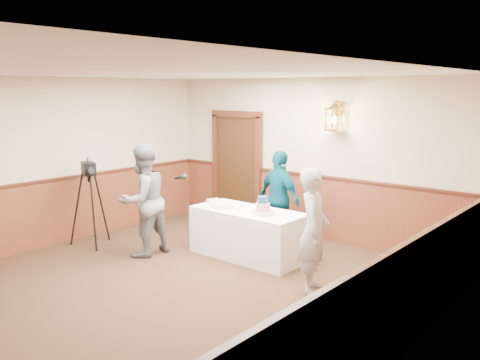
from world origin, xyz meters
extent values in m
plane|color=#322013|center=(0.00, 0.00, 0.00)|extent=(7.00, 7.00, 0.00)
cube|color=beige|center=(0.00, 3.50, 1.40)|extent=(6.00, 0.02, 2.80)
cube|color=beige|center=(-3.00, 0.00, 1.40)|extent=(0.02, 7.00, 2.80)
cube|color=beige|center=(3.00, 0.00, 1.40)|extent=(0.02, 7.00, 2.80)
cube|color=white|center=(0.00, 0.00, 2.80)|extent=(6.00, 7.00, 0.02)
cube|color=maroon|center=(0.00, 3.48, 0.55)|extent=(5.98, 0.04, 1.10)
cube|color=maroon|center=(-2.98, 0.00, 0.55)|extent=(0.04, 6.98, 1.10)
cube|color=maroon|center=(2.98, 0.00, 0.55)|extent=(0.04, 6.98, 1.10)
cube|color=#421D11|center=(0.00, 3.46, 1.12)|extent=(5.98, 0.07, 0.04)
cube|color=black|center=(-1.60, 3.45, 1.05)|extent=(1.00, 0.06, 2.10)
cube|color=white|center=(-0.06, 1.90, 0.38)|extent=(1.80, 0.80, 0.75)
cube|color=beige|center=(0.28, 1.82, 0.78)|extent=(0.34, 0.34, 0.05)
cylinder|color=red|center=(0.28, 1.82, 0.87)|extent=(0.21, 0.21, 0.12)
cylinder|color=navy|center=(0.28, 1.82, 0.98)|extent=(0.15, 0.15, 0.10)
cube|color=#E4C088|center=(-0.48, 1.75, 0.78)|extent=(0.37, 0.33, 0.06)
cube|color=#98C68B|center=(-0.77, 1.92, 0.78)|extent=(0.31, 0.28, 0.06)
imported|color=slate|center=(-1.39, 0.92, 0.88)|extent=(0.69, 0.87, 1.77)
cylinder|color=black|center=(-0.40, 0.78, 1.37)|extent=(0.23, 0.09, 0.09)
sphere|color=black|center=(-0.27, 0.75, 1.40)|extent=(0.08, 0.08, 0.08)
imported|color=#A1A2A6|center=(1.45, 1.36, 0.81)|extent=(0.62, 0.70, 1.62)
imported|color=#054253|center=(-0.06, 2.72, 0.80)|extent=(1.01, 0.63, 1.61)
cube|color=black|center=(-2.46, 0.68, 1.31)|extent=(0.39, 0.31, 0.21)
cylinder|color=black|center=(-2.25, 0.58, 1.31)|extent=(0.17, 0.15, 0.10)
camera|label=1|loc=(4.74, -4.05, 2.57)|focal=38.00mm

